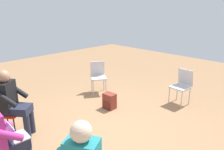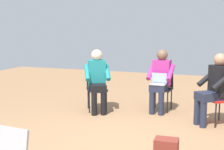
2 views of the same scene
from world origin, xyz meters
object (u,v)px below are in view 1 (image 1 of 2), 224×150
(chair_west, at_px, (182,84))
(person_with_laptop, at_px, (2,135))
(chair_southwest, at_px, (98,75))
(backpack_near_laptop_user, at_px, (110,102))
(chair_southeast, at_px, (5,109))
(person_in_black, at_px, (12,100))

(chair_west, xyz_separation_m, person_with_laptop, (3.92, -0.44, 0.20))
(chair_southwest, bearing_deg, person_with_laptop, 60.62)
(backpack_near_laptop_user, bearing_deg, chair_southwest, -117.44)
(chair_southwest, bearing_deg, backpack_near_laptop_user, 96.04)
(chair_southeast, relative_size, backpack_near_laptop_user, 2.36)
(backpack_near_laptop_user, bearing_deg, person_with_laptop, 13.33)
(chair_southeast, height_order, chair_southwest, same)
(chair_southwest, xyz_separation_m, person_in_black, (2.47, 0.50, 0.20))
(person_with_laptop, bearing_deg, backpack_near_laptop_user, 106.20)
(chair_southeast, distance_m, backpack_near_laptop_user, 2.19)
(person_with_laptop, height_order, person_in_black, same)
(chair_southeast, bearing_deg, chair_southwest, 148.72)
(person_with_laptop, distance_m, backpack_near_laptop_user, 2.63)
(chair_southeast, xyz_separation_m, backpack_near_laptop_user, (-2.08, 0.58, -0.34))
(person_in_black, bearing_deg, backpack_near_laptop_user, 127.87)
(chair_west, xyz_separation_m, chair_southwest, (0.93, -1.98, 0.00))
(person_with_laptop, xyz_separation_m, backpack_near_laptop_user, (-2.51, -0.59, -0.53))
(person_with_laptop, bearing_deg, chair_southeast, 162.93)
(chair_west, bearing_deg, chair_southwest, 29.32)
(chair_west, height_order, backpack_near_laptop_user, chair_west)
(person_in_black, bearing_deg, chair_southeast, -90.00)
(chair_west, distance_m, person_in_black, 3.71)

